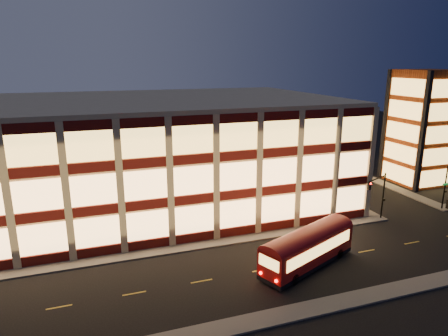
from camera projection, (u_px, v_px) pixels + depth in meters
name	position (u px, v px, depth m)	size (l,w,h in m)	color
ground	(204.00, 249.00, 42.22)	(200.00, 200.00, 0.00)	black
sidewalk_office_south	(174.00, 249.00, 42.16)	(54.00, 2.00, 0.15)	#514F4C
sidewalk_office_east	(310.00, 183.00, 64.99)	(2.00, 30.00, 0.15)	#514F4C
sidewalk_tower_west	(366.00, 176.00, 68.48)	(2.00, 30.00, 0.15)	#514F4C
sidewalk_near	(252.00, 322.00, 30.34)	(100.00, 2.00, 0.15)	#514F4C
office_building	(148.00, 151.00, 54.83)	(50.45, 30.45, 14.50)	tan
stair_tower	(423.00, 128.00, 63.45)	(8.60, 8.60, 18.00)	#8C3814
traffic_signal_far	(379.00, 190.00, 48.40)	(3.79, 1.87, 6.00)	black
trolley_bus	(308.00, 246.00, 38.30)	(11.47, 7.04, 3.82)	#940808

